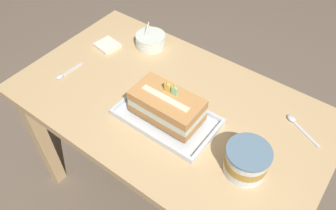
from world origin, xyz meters
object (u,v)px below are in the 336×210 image
object	(u,v)px
bowl_stack	(151,40)
serving_spoon_by_bowls	(295,122)
birthday_cake	(167,106)
ice_cream_tub	(247,160)
napkin_pile	(107,45)
foil_tray	(167,118)
serving_spoon_near_tray	(63,75)

from	to	relation	value
bowl_stack	serving_spoon_by_bowls	bearing A→B (deg)	-3.75
birthday_cake	bowl_stack	bearing A→B (deg)	136.24
ice_cream_tub	napkin_pile	distance (m)	0.83
foil_tray	bowl_stack	xyz separation A→B (m)	(-0.32, 0.31, 0.02)
serving_spoon_by_bowls	napkin_pile	xyz separation A→B (m)	(-0.85, -0.08, 0.00)
foil_tray	napkin_pile	world-z (taller)	foil_tray
serving_spoon_by_bowls	birthday_cake	bearing A→B (deg)	-145.57
serving_spoon_by_bowls	bowl_stack	bearing A→B (deg)	176.25
bowl_stack	napkin_pile	distance (m)	0.20
birthday_cake	bowl_stack	size ratio (longest dim) A/B	1.83
foil_tray	serving_spoon_by_bowls	distance (m)	0.46
foil_tray	napkin_pile	bearing A→B (deg)	158.94
bowl_stack	ice_cream_tub	distance (m)	0.73
birthday_cake	ice_cream_tub	distance (m)	0.33
ice_cream_tub	serving_spoon_near_tray	distance (m)	0.81
bowl_stack	napkin_pile	bearing A→B (deg)	-140.17
serving_spoon_near_tray	napkin_pile	xyz separation A→B (m)	(0.01, 0.25, 0.00)
bowl_stack	serving_spoon_near_tray	size ratio (longest dim) A/B	1.01
napkin_pile	ice_cream_tub	bearing A→B (deg)	-14.28
foil_tray	serving_spoon_near_tray	bearing A→B (deg)	-171.95
birthday_cake	serving_spoon_by_bowls	bearing A→B (deg)	34.43
foil_tray	serving_spoon_near_tray	distance (m)	0.49
birthday_cake	napkin_pile	bearing A→B (deg)	158.94
bowl_stack	serving_spoon_near_tray	bearing A→B (deg)	-113.44
foil_tray	serving_spoon_near_tray	size ratio (longest dim) A/B	2.69
foil_tray	serving_spoon_near_tray	xyz separation A→B (m)	(-0.48, -0.07, -0.00)
ice_cream_tub	foil_tray	bearing A→B (deg)	176.24
foil_tray	serving_spoon_by_bowls	xyz separation A→B (m)	(0.38, 0.26, -0.00)
foil_tray	birthday_cake	bearing A→B (deg)	90.00
ice_cream_tub	serving_spoon_by_bowls	xyz separation A→B (m)	(0.06, 0.28, -0.05)
bowl_stack	foil_tray	bearing A→B (deg)	-43.77
foil_tray	serving_spoon_by_bowls	world-z (taller)	foil_tray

